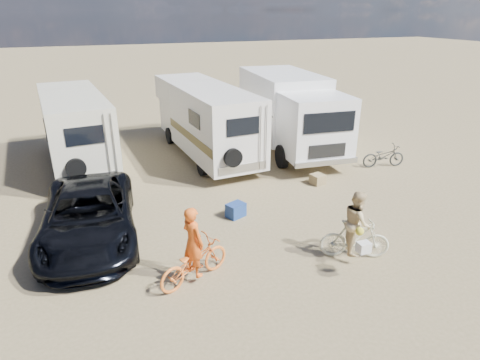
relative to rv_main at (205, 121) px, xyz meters
name	(u,v)px	position (x,y,z in m)	size (l,w,h in m)	color
ground	(267,237)	(-0.44, -7.21, -1.44)	(140.00, 140.00, 0.00)	#8F7C55
rv_main	(205,121)	(0.00, 0.00, 0.00)	(2.16, 7.26, 2.89)	white
rv_left	(76,131)	(-5.00, 0.38, -0.03)	(2.09, 6.22, 2.83)	#EDE8CB
box_truck	(290,114)	(3.62, -0.58, 0.14)	(2.58, 7.03, 3.17)	white
dark_suv	(89,215)	(-4.86, -5.61, -0.74)	(2.33, 5.06, 1.41)	black
bike_man	(194,262)	(-2.76, -8.36, -0.96)	(0.64, 1.85, 0.97)	orange
bike_woman	(355,239)	(1.16, -8.84, -0.94)	(0.48, 1.69, 1.01)	beige
rider_man	(193,249)	(-2.76, -8.36, -0.62)	(0.60, 0.40, 1.65)	orange
rider_woman	(356,229)	(1.16, -8.84, -0.65)	(0.77, 0.60, 1.59)	#D1B582
bike_parked	(384,156)	(6.02, -3.88, -1.00)	(0.58, 1.67, 0.88)	#282B29
cooler	(236,210)	(-0.81, -5.78, -1.23)	(0.53, 0.38, 0.42)	navy
crate	(318,179)	(2.75, -4.47, -1.27)	(0.43, 0.43, 0.35)	olive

